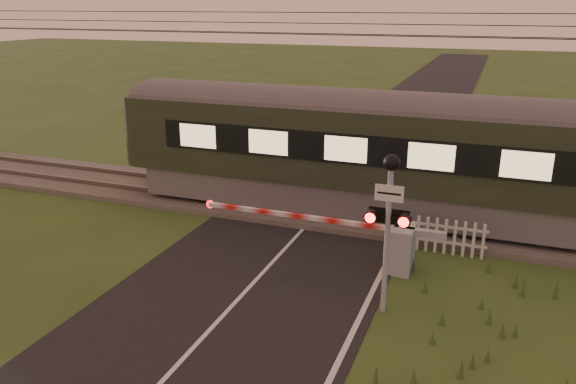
% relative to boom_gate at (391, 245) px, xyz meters
% --- Properties ---
extents(ground, '(160.00, 160.00, 0.00)m').
position_rel_boom_gate_xyz_m(ground, '(-2.87, -3.23, -0.64)').
color(ground, '#2E491C').
rests_on(ground, ground).
extents(road, '(6.00, 140.00, 0.03)m').
position_rel_boom_gate_xyz_m(road, '(-2.86, -3.46, -0.63)').
color(road, black).
rests_on(road, ground).
extents(track_bed, '(140.00, 3.40, 0.39)m').
position_rel_boom_gate_xyz_m(track_bed, '(-2.87, 3.27, -0.58)').
color(track_bed, '#47423D').
rests_on(track_bed, ground).
extents(overhead_wires, '(120.00, 0.62, 0.62)m').
position_rel_boom_gate_xyz_m(overhead_wires, '(-2.87, 3.27, 5.08)').
color(overhead_wires, black).
rests_on(overhead_wires, ground).
extents(boom_gate, '(6.48, 0.89, 1.18)m').
position_rel_boom_gate_xyz_m(boom_gate, '(0.00, 0.00, 0.00)').
color(boom_gate, gray).
rests_on(boom_gate, ground).
extents(crossing_signal, '(0.89, 0.36, 3.51)m').
position_rel_boom_gate_xyz_m(crossing_signal, '(0.26, -2.13, 1.77)').
color(crossing_signal, gray).
rests_on(crossing_signal, ground).
extents(picket_fence, '(2.63, 0.08, 0.98)m').
position_rel_boom_gate_xyz_m(picket_fence, '(0.95, 1.37, -0.15)').
color(picket_fence, silver).
rests_on(picket_fence, ground).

